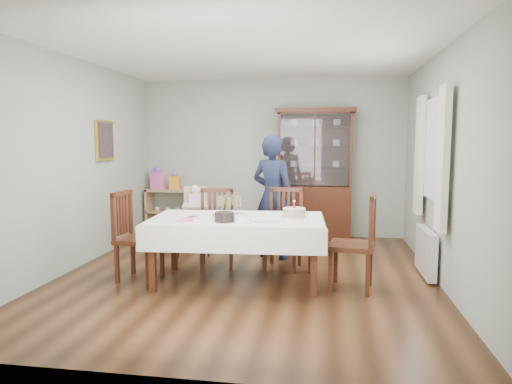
% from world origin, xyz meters
% --- Properties ---
extents(floor, '(5.00, 5.00, 0.00)m').
position_xyz_m(floor, '(0.00, 0.00, 0.00)').
color(floor, '#593319').
rests_on(floor, ground).
extents(room_shell, '(5.00, 5.00, 5.00)m').
position_xyz_m(room_shell, '(0.00, 0.53, 1.70)').
color(room_shell, '#9EAA99').
rests_on(room_shell, floor).
extents(dining_table, '(2.07, 1.28, 0.76)m').
position_xyz_m(dining_table, '(-0.06, -0.29, 0.38)').
color(dining_table, '#451D11').
rests_on(dining_table, floor).
extents(china_cabinet, '(1.30, 0.48, 2.18)m').
position_xyz_m(china_cabinet, '(0.75, 2.26, 1.12)').
color(china_cabinet, '#451D11').
rests_on(china_cabinet, floor).
extents(sideboard, '(0.90, 0.38, 0.80)m').
position_xyz_m(sideboard, '(-1.75, 2.28, 0.40)').
color(sideboard, tan).
rests_on(sideboard, floor).
extents(picture_frame, '(0.04, 0.48, 0.58)m').
position_xyz_m(picture_frame, '(-2.22, 0.80, 1.65)').
color(picture_frame, gold).
rests_on(picture_frame, room_shell).
extents(window, '(0.04, 1.02, 1.22)m').
position_xyz_m(window, '(2.22, 0.30, 1.55)').
color(window, white).
rests_on(window, room_shell).
extents(curtain_left, '(0.07, 0.30, 1.55)m').
position_xyz_m(curtain_left, '(2.16, -0.32, 1.45)').
color(curtain_left, silver).
rests_on(curtain_left, room_shell).
extents(curtain_right, '(0.07, 0.30, 1.55)m').
position_xyz_m(curtain_right, '(2.16, 0.92, 1.45)').
color(curtain_right, silver).
rests_on(curtain_right, room_shell).
extents(radiator, '(0.10, 0.80, 0.55)m').
position_xyz_m(radiator, '(2.16, 0.30, 0.30)').
color(radiator, white).
rests_on(radiator, floor).
extents(chair_far_left, '(0.53, 0.53, 1.01)m').
position_xyz_m(chair_far_left, '(-0.46, 0.31, 0.30)').
color(chair_far_left, '#451D11').
rests_on(chair_far_left, floor).
extents(chair_far_right, '(0.51, 0.51, 1.03)m').
position_xyz_m(chair_far_right, '(0.41, 0.38, 0.31)').
color(chair_far_right, '#451D11').
rests_on(chair_far_right, floor).
extents(chair_end_left, '(0.50, 0.50, 1.05)m').
position_xyz_m(chair_end_left, '(-1.25, -0.37, 0.31)').
color(chair_end_left, '#451D11').
rests_on(chair_end_left, floor).
extents(chair_end_right, '(0.55, 0.55, 1.07)m').
position_xyz_m(chair_end_right, '(1.26, -0.35, 0.32)').
color(chair_end_right, '#451D11').
rests_on(chair_end_right, floor).
extents(woman, '(0.74, 0.63, 1.73)m').
position_xyz_m(woman, '(0.21, 0.89, 0.87)').
color(woman, black).
rests_on(woman, floor).
extents(high_chair, '(0.55, 0.55, 1.01)m').
position_xyz_m(high_chair, '(-0.93, 0.95, 0.39)').
color(high_chair, black).
rests_on(high_chair, floor).
extents(champagne_tray, '(0.40, 0.40, 0.24)m').
position_xyz_m(champagne_tray, '(-0.17, -0.23, 0.84)').
color(champagne_tray, silver).
rests_on(champagne_tray, dining_table).
extents(birthday_cake, '(0.30, 0.30, 0.21)m').
position_xyz_m(birthday_cake, '(0.59, -0.19, 0.82)').
color(birthday_cake, white).
rests_on(birthday_cake, dining_table).
extents(plate_stack_dark, '(0.28, 0.28, 0.10)m').
position_xyz_m(plate_stack_dark, '(-0.16, -0.55, 0.81)').
color(plate_stack_dark, black).
rests_on(plate_stack_dark, dining_table).
extents(plate_stack_white, '(0.21, 0.21, 0.08)m').
position_xyz_m(plate_stack_white, '(0.06, -0.57, 0.80)').
color(plate_stack_white, white).
rests_on(plate_stack_white, dining_table).
extents(napkin_stack, '(0.17, 0.17, 0.02)m').
position_xyz_m(napkin_stack, '(-0.60, -0.57, 0.77)').
color(napkin_stack, '#EF58B3').
rests_on(napkin_stack, dining_table).
extents(cutlery, '(0.16, 0.20, 0.01)m').
position_xyz_m(cutlery, '(-0.63, -0.33, 0.77)').
color(cutlery, silver).
rests_on(cutlery, dining_table).
extents(cake_knife, '(0.29, 0.03, 0.01)m').
position_xyz_m(cake_knife, '(0.29, -0.54, 0.77)').
color(cake_knife, silver).
rests_on(cake_knife, dining_table).
extents(gift_bag_pink, '(0.25, 0.19, 0.41)m').
position_xyz_m(gift_bag_pink, '(-2.00, 2.26, 0.98)').
color(gift_bag_pink, '#EF58B3').
rests_on(gift_bag_pink, sideboard).
extents(gift_bag_orange, '(0.19, 0.14, 0.33)m').
position_xyz_m(gift_bag_orange, '(-1.68, 2.26, 0.95)').
color(gift_bag_orange, orange).
rests_on(gift_bag_orange, sideboard).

